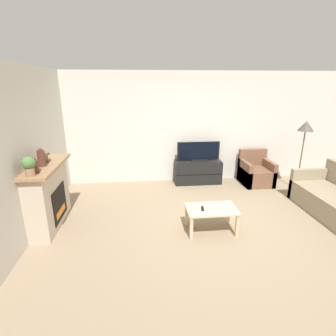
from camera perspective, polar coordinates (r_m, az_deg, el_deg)
name	(u,v)px	position (r m, az deg, el deg)	size (l,w,h in m)	color
ground_plane	(217,225)	(4.85, 10.71, -12.08)	(24.00, 24.00, 0.00)	#89755B
wall_back	(193,128)	(6.62, 5.53, 8.68)	(12.00, 0.06, 2.70)	beige
wall_left	(20,157)	(4.53, -29.54, 2.15)	(0.06, 12.00, 2.70)	beige
fireplace	(48,195)	(4.99, -24.58, -5.32)	(0.45, 1.41, 1.12)	#B7A893
mantel_vase_left	(34,166)	(4.40, -27.11, 0.46)	(0.13, 0.13, 0.24)	#512D23
mantel_vase_centre_left	(41,158)	(4.68, -25.85, 2.01)	(0.12, 0.12, 0.31)	#512D23
mantel_clock	(47,158)	(4.92, -24.83, 2.04)	(0.08, 0.11, 0.15)	brown
potted_plant	(29,165)	(4.23, -28.03, 0.53)	(0.19, 0.19, 0.30)	#936B4C
tv_stand	(198,172)	(6.63, 6.48, -0.86)	(1.15, 0.44, 0.57)	black
tv	(198,152)	(6.48, 6.64, 3.41)	(1.05, 0.18, 0.49)	black
armchair	(256,173)	(6.91, 18.53, -1.00)	(0.70, 0.76, 0.82)	brown
coffee_table	(211,212)	(4.50, 9.42, -9.35)	(0.84, 0.53, 0.42)	#CCB289
remote	(202,208)	(4.42, 7.52, -8.73)	(0.06, 0.15, 0.02)	black
floor_lamp	(305,131)	(6.65, 27.74, 7.23)	(0.34, 0.34, 1.62)	black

